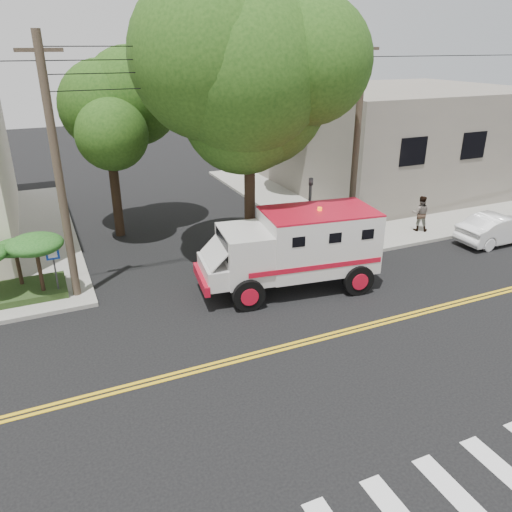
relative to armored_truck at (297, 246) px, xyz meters
name	(u,v)px	position (x,y,z in m)	size (l,w,h in m)	color
ground	(289,346)	(-2.08, -3.50, -1.70)	(100.00, 100.00, 0.00)	black
sidewalk_ne	(379,189)	(11.42, 10.00, -1.63)	(17.00, 17.00, 0.15)	gray
building_right	(399,137)	(12.92, 10.50, 1.45)	(14.00, 12.00, 6.00)	slate
utility_pole_left	(59,177)	(-7.68, 2.50, 2.80)	(0.28, 0.28, 9.00)	#382D23
utility_pole_right	(356,148)	(4.22, 2.70, 2.80)	(0.28, 0.28, 9.00)	#382D23
tree_main	(263,84)	(-0.14, 2.71, 5.49)	(6.08, 5.70, 9.85)	black
tree_left	(115,114)	(-4.76, 8.28, 4.02)	(4.48, 4.20, 7.70)	black
tree_right	(301,89)	(6.76, 12.27, 4.39)	(4.80, 4.50, 8.20)	black
traffic_signal	(309,211)	(1.72, 2.10, 0.52)	(0.15, 0.18, 3.60)	#3F3F42
accessibility_sign	(54,265)	(-8.28, 2.67, -0.34)	(0.45, 0.10, 2.02)	#3F3F42
palm_planter	(15,258)	(-9.52, 3.12, -0.06)	(3.52, 2.63, 2.36)	#1E3314
armored_truck	(297,246)	(0.00, 0.00, 0.00)	(6.84, 3.35, 3.00)	silver
parked_sedan	(499,228)	(10.83, 0.30, -1.02)	(1.46, 4.19, 1.38)	white
pedestrian_a	(356,229)	(4.07, 2.00, -0.59)	(0.70, 0.46, 1.93)	gray
pedestrian_b	(420,213)	(8.32, 2.78, -0.69)	(0.84, 0.66, 1.73)	gray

